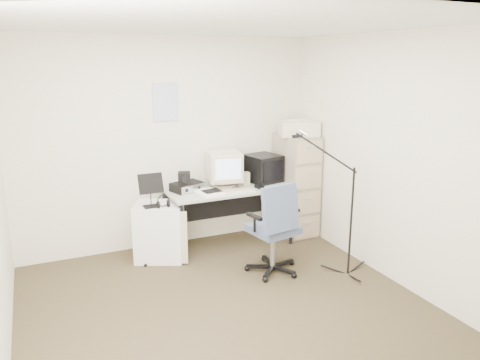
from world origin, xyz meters
name	(u,v)px	position (x,y,z in m)	size (l,w,h in m)	color
floor	(228,311)	(0.00, 0.00, -0.01)	(3.60, 3.60, 0.01)	#433922
ceiling	(226,24)	(0.00, 0.00, 2.50)	(3.60, 3.60, 0.01)	white
wall_back	(169,144)	(0.00, 1.80, 1.25)	(3.60, 0.02, 2.50)	beige
wall_front	(363,258)	(0.00, -1.80, 1.25)	(3.60, 0.02, 2.50)	beige
wall_right	(392,160)	(1.80, 0.00, 1.25)	(0.02, 3.60, 2.50)	beige
wall_calendar	(165,102)	(-0.02, 1.79, 1.75)	(0.30, 0.02, 0.44)	white
filing_cabinet	(296,185)	(1.58, 1.48, 0.65)	(0.40, 0.60, 1.30)	gray
printer	(299,128)	(1.58, 1.45, 1.39)	(0.47, 0.32, 0.18)	beige
desk	(229,216)	(0.63, 1.45, 0.36)	(1.50, 0.70, 0.73)	#B1B39C
crt_monitor	(224,169)	(0.60, 1.52, 0.94)	(0.38, 0.40, 0.42)	beige
crt_tv	(263,168)	(1.14, 1.55, 0.90)	(0.37, 0.39, 0.34)	black
desk_speaker	(246,178)	(0.87, 1.50, 0.81)	(0.08, 0.08, 0.15)	#C0B395
keyboard	(238,191)	(0.65, 1.24, 0.74)	(0.40, 0.14, 0.02)	beige
mouse	(259,187)	(0.95, 1.27, 0.75)	(0.07, 0.12, 0.03)	black
radio_receiver	(187,187)	(0.13, 1.52, 0.78)	(0.35, 0.25, 0.10)	black
radio_speaker	(184,178)	(0.08, 1.48, 0.90)	(0.14, 0.13, 0.14)	black
papers	(209,193)	(0.31, 1.30, 0.74)	(0.25, 0.34, 0.02)	white
pc_tower	(276,218)	(1.34, 1.55, 0.21)	(0.20, 0.44, 0.41)	beige
office_chair	(273,227)	(0.75, 0.55, 0.51)	(0.59, 0.59, 1.02)	#455268
side_cart	(159,231)	(-0.26, 1.39, 0.33)	(0.53, 0.42, 0.66)	white
music_stand	(150,190)	(-0.36, 1.31, 0.85)	(0.27, 0.14, 0.39)	black
headphones	(163,203)	(-0.24, 1.24, 0.70)	(0.15, 0.15, 0.03)	black
mic_stand	(352,206)	(1.47, 0.17, 0.76)	(0.02, 0.02, 1.53)	black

